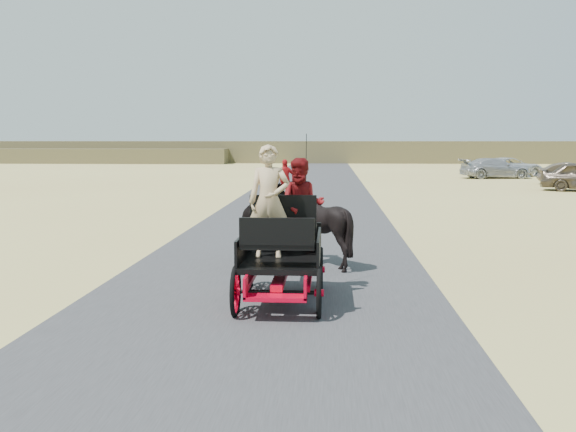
# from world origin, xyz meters

# --- Properties ---
(ground) EXTENTS (140.00, 140.00, 0.00)m
(ground) POSITION_xyz_m (0.00, 0.00, 0.00)
(ground) COLOR tan
(road) EXTENTS (6.00, 140.00, 0.01)m
(road) POSITION_xyz_m (0.00, 0.00, 0.01)
(road) COLOR #38383A
(road) RESTS_ON ground
(ridge_far) EXTENTS (140.00, 6.00, 2.40)m
(ridge_far) POSITION_xyz_m (0.00, 62.00, 1.20)
(ridge_far) COLOR brown
(ridge_far) RESTS_ON ground
(ridge_near) EXTENTS (40.00, 4.00, 1.60)m
(ridge_near) POSITION_xyz_m (-30.00, 58.00, 0.80)
(ridge_near) COLOR brown
(ridge_near) RESTS_ON ground
(carriage) EXTENTS (1.30, 2.40, 0.72)m
(carriage) POSITION_xyz_m (0.31, -0.58, 0.36)
(carriage) COLOR black
(carriage) RESTS_ON ground
(horse_left) EXTENTS (0.91, 2.01, 1.70)m
(horse_left) POSITION_xyz_m (-0.24, 2.42, 0.85)
(horse_left) COLOR black
(horse_left) RESTS_ON ground
(horse_right) EXTENTS (1.37, 1.54, 1.70)m
(horse_right) POSITION_xyz_m (0.86, 2.42, 0.85)
(horse_right) COLOR black
(horse_right) RESTS_ON ground
(driver_man) EXTENTS (0.66, 0.43, 1.80)m
(driver_man) POSITION_xyz_m (0.11, -0.53, 1.62)
(driver_man) COLOR tan
(driver_man) RESTS_ON carriage
(passenger_woman) EXTENTS (0.77, 0.60, 1.58)m
(passenger_woman) POSITION_xyz_m (0.61, 0.02, 1.51)
(passenger_woman) COLOR #660C0F
(passenger_woman) RESTS_ON carriage
(pedestrian) EXTENTS (1.06, 0.55, 1.73)m
(pedestrian) POSITION_xyz_m (-0.90, 17.69, 0.86)
(pedestrian) COLOR #B11417
(pedestrian) RESTS_ON ground
(car_b) EXTENTS (4.01, 2.10, 1.26)m
(car_b) POSITION_xyz_m (15.03, 27.15, 0.63)
(car_b) COLOR brown
(car_b) RESTS_ON ground
(car_c) EXTENTS (4.87, 2.56, 1.35)m
(car_c) POSITION_xyz_m (12.16, 33.26, 0.67)
(car_c) COLOR #B2B2B7
(car_c) RESTS_ON ground
(car_d) EXTENTS (5.22, 3.46, 1.33)m
(car_d) POSITION_xyz_m (13.72, 35.63, 0.67)
(car_d) COLOR silver
(car_d) RESTS_ON ground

